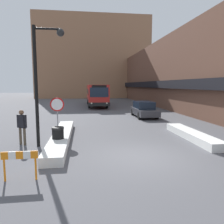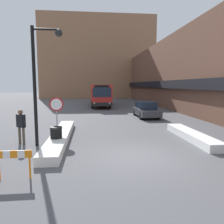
{
  "view_description": "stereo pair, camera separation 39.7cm",
  "coord_description": "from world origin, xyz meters",
  "px_view_note": "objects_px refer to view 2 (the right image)",
  "views": [
    {
      "loc": [
        -2.4,
        -8.54,
        2.98
      ],
      "look_at": [
        -0.55,
        5.51,
        1.22
      ],
      "focal_mm": 35.0,
      "sensor_mm": 36.0,
      "label": 1
    },
    {
      "loc": [
        -2.0,
        -8.58,
        2.98
      ],
      "look_at": [
        -0.55,
        5.51,
        1.22
      ],
      "focal_mm": 35.0,
      "sensor_mm": 36.0,
      "label": 2
    }
  ],
  "objects_px": {
    "trash_bin": "(56,136)",
    "city_bus": "(100,94)",
    "stop_sign": "(57,109)",
    "construction_barricade": "(14,159)",
    "pedestrian": "(21,123)",
    "parked_car_front": "(146,109)",
    "street_lamp": "(41,72)"
  },
  "relations": [
    {
      "from": "trash_bin",
      "to": "city_bus",
      "type": "bearing_deg",
      "value": 81.48
    },
    {
      "from": "stop_sign",
      "to": "trash_bin",
      "type": "height_order",
      "value": "stop_sign"
    },
    {
      "from": "stop_sign",
      "to": "construction_barricade",
      "type": "height_order",
      "value": "stop_sign"
    },
    {
      "from": "pedestrian",
      "to": "trash_bin",
      "type": "xyz_separation_m",
      "value": [
        1.79,
        -0.52,
        -0.58
      ]
    },
    {
      "from": "city_bus",
      "to": "parked_car_front",
      "type": "relative_size",
      "value": 2.7
    },
    {
      "from": "parked_car_front",
      "to": "pedestrian",
      "type": "height_order",
      "value": "pedestrian"
    },
    {
      "from": "pedestrian",
      "to": "construction_barricade",
      "type": "relative_size",
      "value": 1.6
    },
    {
      "from": "pedestrian",
      "to": "trash_bin",
      "type": "bearing_deg",
      "value": 20.7
    },
    {
      "from": "city_bus",
      "to": "construction_barricade",
      "type": "bearing_deg",
      "value": -98.9
    },
    {
      "from": "street_lamp",
      "to": "construction_barricade",
      "type": "distance_m",
      "value": 4.88
    },
    {
      "from": "pedestrian",
      "to": "construction_barricade",
      "type": "height_order",
      "value": "pedestrian"
    },
    {
      "from": "parked_car_front",
      "to": "trash_bin",
      "type": "distance_m",
      "value": 11.33
    },
    {
      "from": "trash_bin",
      "to": "construction_barricade",
      "type": "distance_m",
      "value": 3.88
    },
    {
      "from": "city_bus",
      "to": "street_lamp",
      "type": "height_order",
      "value": "street_lamp"
    },
    {
      "from": "city_bus",
      "to": "trash_bin",
      "type": "bearing_deg",
      "value": -98.52
    },
    {
      "from": "pedestrian",
      "to": "trash_bin",
      "type": "distance_m",
      "value": 1.95
    },
    {
      "from": "parked_car_front",
      "to": "street_lamp",
      "type": "height_order",
      "value": "street_lamp"
    },
    {
      "from": "pedestrian",
      "to": "stop_sign",
      "type": "bearing_deg",
      "value": 69.86
    },
    {
      "from": "city_bus",
      "to": "parked_car_front",
      "type": "xyz_separation_m",
      "value": [
        3.73,
        -11.8,
        -0.94
      ]
    },
    {
      "from": "parked_car_front",
      "to": "street_lamp",
      "type": "bearing_deg",
      "value": -130.1
    },
    {
      "from": "stop_sign",
      "to": "pedestrian",
      "type": "xyz_separation_m",
      "value": [
        -1.61,
        -1.05,
        -0.61
      ]
    },
    {
      "from": "construction_barricade",
      "to": "street_lamp",
      "type": "bearing_deg",
      "value": 88.76
    },
    {
      "from": "street_lamp",
      "to": "trash_bin",
      "type": "bearing_deg",
      "value": -9.92
    },
    {
      "from": "stop_sign",
      "to": "pedestrian",
      "type": "height_order",
      "value": "stop_sign"
    },
    {
      "from": "construction_barricade",
      "to": "parked_car_front",
      "type": "bearing_deg",
      "value": 59.39
    },
    {
      "from": "trash_bin",
      "to": "parked_car_front",
      "type": "bearing_deg",
      "value": 52.78
    },
    {
      "from": "parked_car_front",
      "to": "trash_bin",
      "type": "xyz_separation_m",
      "value": [
        -6.85,
        -9.02,
        -0.25
      ]
    },
    {
      "from": "parked_car_front",
      "to": "construction_barricade",
      "type": "relative_size",
      "value": 3.87
    },
    {
      "from": "street_lamp",
      "to": "construction_barricade",
      "type": "height_order",
      "value": "street_lamp"
    },
    {
      "from": "street_lamp",
      "to": "pedestrian",
      "type": "bearing_deg",
      "value": 160.65
    },
    {
      "from": "stop_sign",
      "to": "trash_bin",
      "type": "xyz_separation_m",
      "value": [
        0.18,
        -1.57,
        -1.19
      ]
    },
    {
      "from": "city_bus",
      "to": "parked_car_front",
      "type": "height_order",
      "value": "city_bus"
    }
  ]
}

